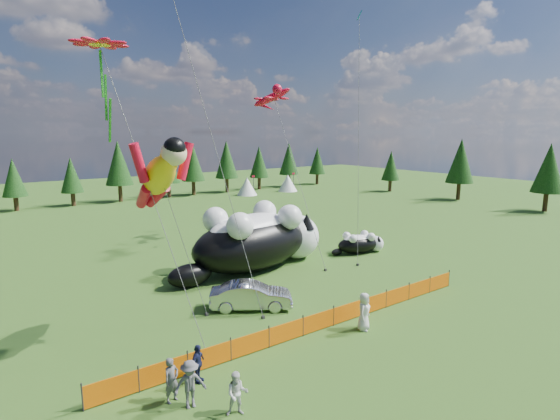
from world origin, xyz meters
The scene contains 17 objects.
ground centered at (0.00, 0.00, 0.00)m, with size 160.00×160.00×0.00m, color #0E3509.
safety_fence centered at (0.00, -3.00, 0.50)m, with size 22.06×0.06×1.10m.
tree_line centered at (0.00, 45.00, 4.00)m, with size 90.00×4.00×8.00m, color black, non-canonical shape.
festival_tents centered at (11.00, 40.00, 1.40)m, with size 50.00×3.20×2.80m, color white, non-canonical shape.
cat_large centered at (3.12, 7.38, 2.22)m, with size 12.93×5.68×4.67m.
cat_small centered at (12.16, 5.94, 0.83)m, with size 4.77×2.57×1.75m.
car centered at (-1.24, 1.37, 0.76)m, with size 1.60×4.59×1.51m, color silver.
spectator_a centered at (-8.18, -4.27, 0.85)m, with size 0.62×0.41×1.70m, color #505054.
spectator_b centered at (-6.61, -6.35, 0.80)m, with size 0.78×0.46×1.61m, color silver.
spectator_c centered at (-6.86, -3.67, 0.79)m, with size 0.92×0.47×1.57m, color #161A3E.
spectator_d centered at (-7.78, -5.00, 0.90)m, with size 1.16×0.60×1.80m, color #505054.
spectator_e centered at (1.94, -4.21, 0.96)m, with size 0.94×0.61×1.93m, color silver.
superhero_kite centered at (-6.58, 0.41, 7.88)m, with size 5.19×4.87×10.11m.
gecko_kite centered at (9.36, 14.68, 12.87)m, with size 5.24×13.87×16.82m.
flower_kite centered at (-7.99, 3.30, 13.62)m, with size 3.80×7.07×14.90m.
diamond_kite_a centered at (-3.33, 5.41, 16.42)m, with size 2.42×6.52×18.75m.
diamond_kite_b centered at (12.91, 7.55, 17.73)m, with size 4.15×4.81×19.96m.
Camera 1 is at (-13.47, -18.50, 9.81)m, focal length 28.00 mm.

